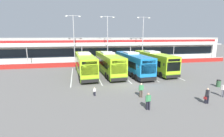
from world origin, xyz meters
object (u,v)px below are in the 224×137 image
at_px(lamp_post_west, 74,37).
at_px(litter_bin, 219,83).
at_px(pedestrian_child, 95,91).
at_px(lamp_post_east, 143,37).
at_px(pedestrian_with_handbag, 207,95).
at_px(coach_bus_right_centre, 154,62).
at_px(coach_bus_left_centre, 109,64).
at_px(coach_bus_centre, 133,64).
at_px(pedestrian_approaching_bus, 148,101).
at_px(coach_bus_leftmost, 85,65).
at_px(pedestrian_near_bin, 224,90).
at_px(pedestrian_in_dark_coat, 141,90).
at_px(lamp_post_centre, 108,37).

bearing_deg(lamp_post_west, litter_bin, -48.10).
xyz_separation_m(pedestrian_child, lamp_post_east, (14.01, 20.72, 5.75)).
height_order(pedestrian_with_handbag, litter_bin, pedestrian_with_handbag).
bearing_deg(coach_bus_right_centre, lamp_post_east, 79.59).
xyz_separation_m(coach_bus_left_centre, coach_bus_centre, (4.05, -0.88, 0.00)).
relative_size(coach_bus_centre, pedestrian_with_handbag, 7.57).
relative_size(pedestrian_with_handbag, pedestrian_approaching_bus, 1.00).
relative_size(coach_bus_leftmost, pedestrian_child, 12.22).
height_order(coach_bus_centre, lamp_post_east, lamp_post_east).
bearing_deg(pedestrian_approaching_bus, lamp_post_east, 69.20).
height_order(pedestrian_near_bin, lamp_post_west, lamp_post_west).
bearing_deg(pedestrian_child, litter_bin, -0.00).
height_order(coach_bus_right_centre, litter_bin, coach_bus_right_centre).
height_order(coach_bus_right_centre, pedestrian_approaching_bus, coach_bus_right_centre).
bearing_deg(pedestrian_child, coach_bus_centre, 51.09).
bearing_deg(coach_bus_left_centre, coach_bus_centre, -12.22).
distance_m(pedestrian_in_dark_coat, pedestrian_near_bin, 9.10).
relative_size(pedestrian_with_handbag, pedestrian_in_dark_coat, 1.00).
relative_size(pedestrian_near_bin, lamp_post_centre, 0.15).
xyz_separation_m(pedestrian_near_bin, litter_bin, (2.55, 3.31, -0.41)).
bearing_deg(pedestrian_child, pedestrian_with_handbag, -22.62).
xyz_separation_m(pedestrian_child, pedestrian_near_bin, (13.86, -3.31, 0.33)).
height_order(pedestrian_with_handbag, lamp_post_centre, lamp_post_centre).
xyz_separation_m(pedestrian_in_dark_coat, litter_bin, (11.47, 1.51, -0.41)).
height_order(coach_bus_centre, pedestrian_approaching_bus, coach_bus_centre).
xyz_separation_m(lamp_post_west, lamp_post_centre, (7.64, 0.19, 0.00)).
height_order(coach_bus_centre, lamp_post_west, lamp_post_west).
relative_size(pedestrian_in_dark_coat, litter_bin, 1.74).
relative_size(coach_bus_leftmost, pedestrian_in_dark_coat, 7.57).
xyz_separation_m(coach_bus_left_centre, litter_bin, (12.77, -10.42, -1.32)).
xyz_separation_m(coach_bus_leftmost, lamp_post_west, (-1.78, 10.40, 4.50)).
distance_m(pedestrian_in_dark_coat, lamp_post_centre, 23.16).
distance_m(coach_bus_leftmost, pedestrian_near_bin, 19.88).
distance_m(coach_bus_centre, coach_bus_right_centre, 4.50).
bearing_deg(litter_bin, lamp_post_west, 131.90).
bearing_deg(coach_bus_leftmost, pedestrian_with_handbag, -53.05).
bearing_deg(lamp_post_west, pedestrian_near_bin, -56.24).
xyz_separation_m(coach_bus_right_centre, pedestrian_with_handbag, (-1.41, -14.86, -0.93)).
relative_size(pedestrian_approaching_bus, lamp_post_east, 0.15).
bearing_deg(coach_bus_right_centre, lamp_post_west, 144.08).
relative_size(pedestrian_child, lamp_post_east, 0.09).
distance_m(pedestrian_in_dark_coat, pedestrian_child, 5.18).
height_order(coach_bus_left_centre, pedestrian_child, coach_bus_left_centre).
xyz_separation_m(coach_bus_leftmost, pedestrian_near_bin, (14.35, -13.73, -0.91)).
bearing_deg(pedestrian_with_handbag, coach_bus_right_centre, 84.59).
bearing_deg(pedestrian_near_bin, lamp_post_east, 89.65).
distance_m(coach_bus_right_centre, pedestrian_in_dark_coat, 13.93).
height_order(pedestrian_near_bin, litter_bin, pedestrian_near_bin).
bearing_deg(coach_bus_right_centre, coach_bus_leftmost, 179.91).
relative_size(coach_bus_right_centre, pedestrian_in_dark_coat, 7.57).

